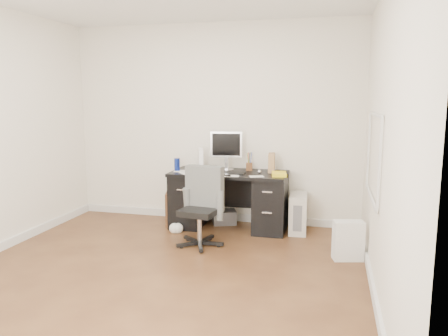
# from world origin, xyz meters

# --- Properties ---
(ground) EXTENTS (4.00, 4.00, 0.00)m
(ground) POSITION_xyz_m (0.00, 0.00, 0.00)
(ground) COLOR #402414
(ground) RESTS_ON ground
(room_shell) EXTENTS (4.02, 4.02, 2.71)m
(room_shell) POSITION_xyz_m (0.03, 0.03, 1.66)
(room_shell) COLOR silver
(room_shell) RESTS_ON ground
(desk) EXTENTS (1.50, 0.70, 0.75)m
(desk) POSITION_xyz_m (0.30, 1.65, 0.40)
(desk) COLOR black
(desk) RESTS_ON ground
(loose_papers) EXTENTS (1.10, 0.60, 0.00)m
(loose_papers) POSITION_xyz_m (0.10, 1.60, 0.75)
(loose_papers) COLOR silver
(loose_papers) RESTS_ON desk
(lcd_monitor) EXTENTS (0.45, 0.29, 0.53)m
(lcd_monitor) POSITION_xyz_m (0.24, 1.76, 1.01)
(lcd_monitor) COLOR silver
(lcd_monitor) RESTS_ON desk
(keyboard) EXTENTS (0.40, 0.14, 0.02)m
(keyboard) POSITION_xyz_m (0.34, 1.52, 0.76)
(keyboard) COLOR black
(keyboard) RESTS_ON desk
(computer_mouse) EXTENTS (0.07, 0.07, 0.05)m
(computer_mouse) POSITION_xyz_m (0.71, 1.61, 0.78)
(computer_mouse) COLOR silver
(computer_mouse) RESTS_ON desk
(travel_mug) EXTENTS (0.09, 0.09, 0.17)m
(travel_mug) POSITION_xyz_m (-0.39, 1.58, 0.83)
(travel_mug) COLOR #162A98
(travel_mug) RESTS_ON desk
(white_binder) EXTENTS (0.18, 0.27, 0.28)m
(white_binder) POSITION_xyz_m (-0.12, 1.77, 0.89)
(white_binder) COLOR white
(white_binder) RESTS_ON desk
(magazine_file) EXTENTS (0.12, 0.22, 0.25)m
(magazine_file) POSITION_xyz_m (0.84, 1.78, 0.87)
(magazine_file) COLOR #A87C51
(magazine_file) RESTS_ON desk
(pen_cup) EXTENTS (0.11, 0.11, 0.24)m
(pen_cup) POSITION_xyz_m (0.53, 1.84, 0.87)
(pen_cup) COLOR #502916
(pen_cup) RESTS_ON desk
(yellow_book) EXTENTS (0.22, 0.27, 0.04)m
(yellow_book) POSITION_xyz_m (0.97, 1.53, 0.77)
(yellow_book) COLOR yellow
(yellow_book) RESTS_ON desk
(paper_remote) EXTENTS (0.31, 0.27, 0.02)m
(paper_remote) POSITION_xyz_m (0.35, 1.39, 0.76)
(paper_remote) COLOR silver
(paper_remote) RESTS_ON desk
(office_chair) EXTENTS (0.59, 0.59, 0.92)m
(office_chair) POSITION_xyz_m (0.13, 0.88, 0.46)
(office_chair) COLOR #4A4D4A
(office_chair) RESTS_ON ground
(pc_tower) EXTENTS (0.24, 0.50, 0.49)m
(pc_tower) POSITION_xyz_m (1.20, 1.70, 0.24)
(pc_tower) COLOR beige
(pc_tower) RESTS_ON ground
(shopping_bag) EXTENTS (0.36, 0.29, 0.42)m
(shopping_bag) POSITION_xyz_m (1.79, 0.83, 0.21)
(shopping_bag) COLOR silver
(shopping_bag) RESTS_ON ground
(wicker_basket) EXTENTS (0.55, 0.55, 0.44)m
(wicker_basket) POSITION_xyz_m (-0.37, 1.73, 0.22)
(wicker_basket) COLOR #532E19
(wicker_basket) RESTS_ON ground
(desk_printer) EXTENTS (0.38, 0.35, 0.18)m
(desk_printer) POSITION_xyz_m (0.19, 1.82, 0.09)
(desk_printer) COLOR slate
(desk_printer) RESTS_ON ground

